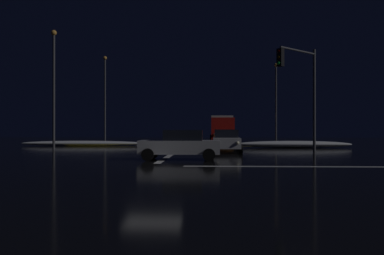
% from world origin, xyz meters
% --- Properties ---
extents(ground, '(120.00, 120.00, 0.10)m').
position_xyz_m(ground, '(0.00, 0.00, -0.05)').
color(ground, black).
extents(stop_line_north, '(0.35, 15.03, 0.01)m').
position_xyz_m(stop_line_north, '(0.00, 8.75, 0.00)').
color(stop_line_north, white).
rests_on(stop_line_north, ground).
extents(centre_line_ns, '(22.00, 0.15, 0.01)m').
position_xyz_m(centre_line_ns, '(0.00, 20.35, 0.00)').
color(centre_line_ns, yellow).
rests_on(centre_line_ns, ground).
extents(crosswalk_bar_east, '(15.03, 0.40, 0.01)m').
position_xyz_m(crosswalk_bar_east, '(8.85, 0.00, 0.00)').
color(crosswalk_bar_east, white).
rests_on(crosswalk_bar_east, ground).
extents(snow_bank_left_curb, '(11.95, 1.50, 0.49)m').
position_xyz_m(snow_bank_left_curb, '(-9.55, 21.04, 0.25)').
color(snow_bank_left_curb, white).
rests_on(snow_bank_left_curb, ground).
extents(snow_bank_right_curb, '(9.93, 1.50, 0.59)m').
position_xyz_m(snow_bank_right_curb, '(9.55, 18.35, 0.29)').
color(snow_bank_right_curb, white).
rests_on(snow_bank_right_curb, ground).
extents(sedan_white, '(2.02, 4.33, 1.57)m').
position_xyz_m(sedan_white, '(3.56, 10.97, 0.80)').
color(sedan_white, silver).
rests_on(sedan_white, ground).
extents(sedan_black, '(2.02, 4.33, 1.57)m').
position_xyz_m(sedan_black, '(3.71, 16.73, 0.80)').
color(sedan_black, black).
rests_on(sedan_black, ground).
extents(sedan_orange, '(2.02, 4.33, 1.57)m').
position_xyz_m(sedan_orange, '(3.64, 22.42, 0.80)').
color(sedan_orange, '#C66014').
rests_on(sedan_orange, ground).
extents(box_truck, '(2.68, 8.28, 3.08)m').
position_xyz_m(box_truck, '(3.69, 29.39, 1.71)').
color(box_truck, red).
rests_on(box_truck, ground).
extents(sedan_silver_crossing, '(4.33, 2.02, 1.57)m').
position_xyz_m(sedan_silver_crossing, '(0.92, 3.76, 0.80)').
color(sedan_silver_crossing, '#B7B7BC').
rests_on(sedan_silver_crossing, ground).
extents(traffic_signal_ne, '(2.88, 2.88, 6.73)m').
position_xyz_m(traffic_signal_ne, '(8.09, 8.09, 4.60)').
color(traffic_signal_ne, '#4C4C51').
rests_on(traffic_signal_ne, ground).
extents(streetlamp_right_far, '(0.44, 0.44, 9.10)m').
position_xyz_m(streetlamp_right_far, '(9.85, 30.35, 5.24)').
color(streetlamp_right_far, '#424247').
rests_on(streetlamp_right_far, ground).
extents(streetlamp_left_near, '(0.44, 0.44, 9.39)m').
position_xyz_m(streetlamp_left_near, '(-9.85, 14.35, 5.39)').
color(streetlamp_left_near, '#424247').
rests_on(streetlamp_left_near, ground).
extents(streetlamp_left_far, '(0.44, 0.44, 10.05)m').
position_xyz_m(streetlamp_left_far, '(-9.85, 30.35, 5.73)').
color(streetlamp_left_far, '#424247').
rests_on(streetlamp_left_far, ground).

